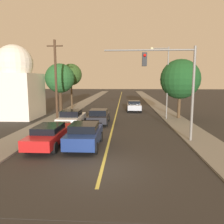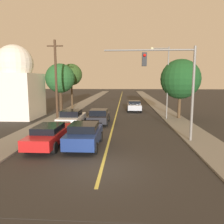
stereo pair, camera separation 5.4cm
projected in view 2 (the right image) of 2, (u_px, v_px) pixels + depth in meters
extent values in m
plane|color=#2D2B28|center=(101.00, 169.00, 10.62)|extent=(200.00, 200.00, 0.00)
cube|color=#2D2B28|center=(120.00, 101.00, 46.18)|extent=(10.66, 80.00, 0.01)
cube|color=#D1C14C|center=(120.00, 101.00, 46.18)|extent=(0.16, 76.00, 0.00)
cube|color=gray|center=(89.00, 100.00, 46.57)|extent=(2.50, 80.00, 0.12)
cube|color=gray|center=(151.00, 101.00, 45.77)|extent=(2.50, 80.00, 0.12)
cube|color=navy|center=(85.00, 136.00, 14.15)|extent=(1.90, 4.31, 0.77)
cube|color=black|center=(84.00, 127.00, 13.89)|extent=(1.67, 1.94, 0.47)
cylinder|color=black|center=(76.00, 136.00, 15.57)|extent=(0.22, 0.67, 0.67)
cylinder|color=black|center=(101.00, 137.00, 15.47)|extent=(0.22, 0.67, 0.67)
cylinder|color=black|center=(65.00, 148.00, 12.94)|extent=(0.22, 0.67, 0.67)
cylinder|color=black|center=(96.00, 148.00, 12.83)|extent=(0.22, 0.67, 0.67)
cube|color=black|center=(99.00, 117.00, 21.88)|extent=(1.87, 4.16, 0.61)
cube|color=black|center=(99.00, 112.00, 21.64)|extent=(1.64, 1.87, 0.53)
cylinder|color=black|center=(92.00, 118.00, 23.25)|extent=(0.22, 0.60, 0.60)
cylinder|color=black|center=(109.00, 118.00, 23.15)|extent=(0.22, 0.60, 0.60)
cylinder|color=black|center=(88.00, 123.00, 20.71)|extent=(0.22, 0.60, 0.60)
cylinder|color=black|center=(107.00, 123.00, 20.60)|extent=(0.22, 0.60, 0.60)
cube|color=red|center=(50.00, 135.00, 14.41)|extent=(1.75, 5.15, 0.65)
cube|color=black|center=(48.00, 128.00, 14.14)|extent=(1.54, 2.32, 0.40)
cylinder|color=black|center=(46.00, 134.00, 16.09)|extent=(0.22, 0.72, 0.72)
cylinder|color=black|center=(69.00, 134.00, 15.99)|extent=(0.22, 0.72, 0.72)
cylinder|color=black|center=(27.00, 147.00, 12.93)|extent=(0.22, 0.72, 0.72)
cylinder|color=black|center=(55.00, 148.00, 12.83)|extent=(0.22, 0.72, 0.72)
cube|color=white|center=(72.00, 119.00, 20.42)|extent=(1.89, 4.47, 0.74)
cube|color=black|center=(71.00, 113.00, 20.15)|extent=(1.66, 2.01, 0.53)
cylinder|color=black|center=(67.00, 120.00, 21.90)|extent=(0.22, 0.60, 0.60)
cylinder|color=black|center=(84.00, 121.00, 21.79)|extent=(0.22, 0.60, 0.60)
cylinder|color=black|center=(58.00, 126.00, 19.16)|extent=(0.22, 0.60, 0.60)
cylinder|color=black|center=(78.00, 126.00, 19.05)|extent=(0.22, 0.60, 0.60)
cube|color=#A5A8B2|center=(134.00, 107.00, 30.40)|extent=(1.82, 3.82, 0.67)
cube|color=black|center=(134.00, 102.00, 30.47)|extent=(1.60, 1.72, 0.47)
cylinder|color=black|center=(141.00, 110.00, 29.23)|extent=(0.22, 0.68, 0.68)
cylinder|color=black|center=(128.00, 110.00, 29.33)|extent=(0.22, 0.68, 0.68)
cylinder|color=black|center=(140.00, 108.00, 31.57)|extent=(0.22, 0.68, 0.68)
cylinder|color=black|center=(128.00, 108.00, 31.67)|extent=(0.22, 0.68, 0.68)
cylinder|color=slate|center=(193.00, 94.00, 14.88)|extent=(0.18, 0.18, 6.44)
cylinder|color=slate|center=(149.00, 50.00, 14.64)|extent=(6.07, 0.12, 0.12)
cube|color=black|center=(144.00, 59.00, 14.74)|extent=(0.32, 0.28, 0.90)
sphere|color=red|center=(145.00, 55.00, 14.53)|extent=(0.20, 0.20, 0.20)
cylinder|color=slate|center=(168.00, 83.00, 23.52)|extent=(0.14, 0.14, 7.69)
cylinder|color=slate|center=(160.00, 48.00, 23.05)|extent=(1.78, 0.09, 0.09)
sphere|color=beige|center=(152.00, 49.00, 23.11)|extent=(0.36, 0.36, 0.36)
cylinder|color=#422D1E|center=(56.00, 81.00, 22.22)|extent=(0.24, 0.24, 8.17)
cube|color=#422D1E|center=(55.00, 46.00, 21.72)|extent=(1.60, 0.12, 0.12)
cylinder|color=#3D2B1C|center=(61.00, 101.00, 28.21)|extent=(0.42, 0.42, 3.15)
sphere|color=#235628|center=(60.00, 78.00, 27.80)|extent=(3.72, 3.72, 3.72)
cylinder|color=#4C3823|center=(72.00, 95.00, 32.45)|extent=(0.25, 0.25, 3.92)
sphere|color=#2D4C1E|center=(71.00, 75.00, 32.01)|extent=(3.14, 3.14, 3.14)
cylinder|color=#4C3823|center=(179.00, 106.00, 24.21)|extent=(0.33, 0.33, 2.80)
sphere|color=#19471E|center=(180.00, 79.00, 23.79)|extent=(4.32, 4.32, 4.32)
cube|color=silver|center=(17.00, 96.00, 24.97)|extent=(4.94, 4.94, 5.07)
sphere|color=silver|center=(15.00, 63.00, 24.45)|extent=(4.06, 4.06, 4.06)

